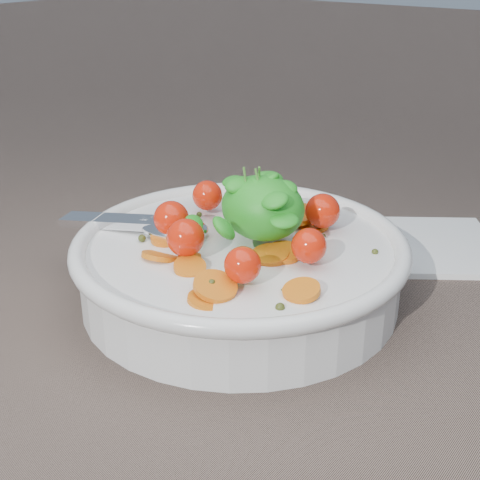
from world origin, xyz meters
The scene contains 3 objects.
ground centered at (0.00, 0.00, 0.00)m, with size 6.00×6.00×0.00m, color #7A6457.
bowl centered at (-0.02, 0.00, 0.04)m, with size 0.34×0.31×0.13m.
napkin centered at (0.07, 0.21, 0.00)m, with size 0.17×0.15×0.01m, color white.
Camera 1 is at (0.32, -0.45, 0.32)m, focal length 50.00 mm.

